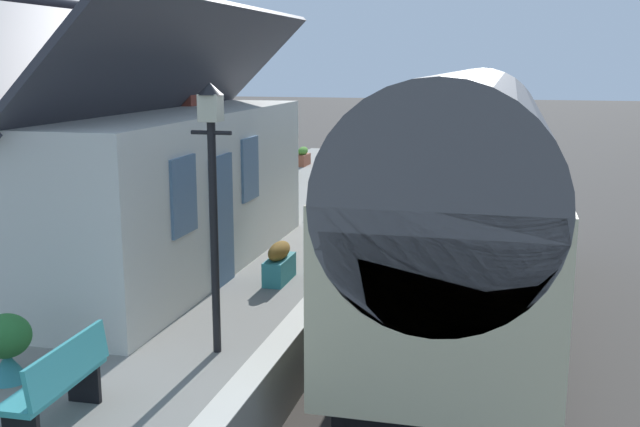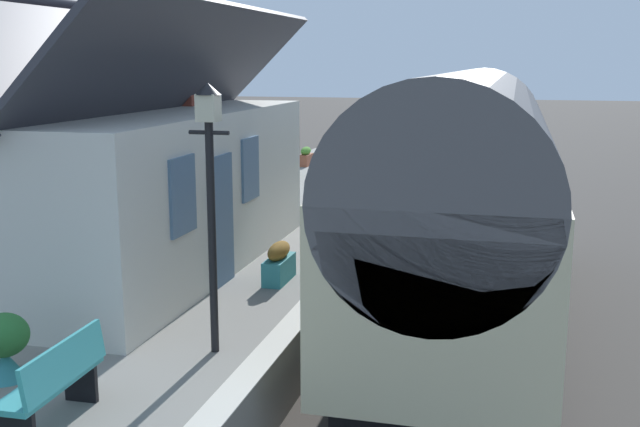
# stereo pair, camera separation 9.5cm
# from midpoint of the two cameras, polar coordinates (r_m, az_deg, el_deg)

# --- Properties ---
(ground_plane) EXTENTS (160.00, 160.00, 0.00)m
(ground_plane) POSITION_cam_midpoint_polar(r_m,az_deg,el_deg) (15.22, 7.37, -5.78)
(ground_plane) COLOR #423D38
(platform) EXTENTS (32.00, 5.43, 0.92)m
(platform) POSITION_cam_midpoint_polar(r_m,az_deg,el_deg) (15.92, -5.99, -3.25)
(platform) COLOR gray
(platform) RESTS_ON ground
(platform_edge_coping) EXTENTS (32.00, 0.36, 0.02)m
(platform_edge_coping) POSITION_cam_midpoint_polar(r_m,az_deg,el_deg) (15.15, 3.02, -2.15)
(platform_edge_coping) COLOR beige
(platform_edge_coping) RESTS_ON platform
(rail_near) EXTENTS (52.00, 0.08, 0.14)m
(rail_near) POSITION_cam_midpoint_polar(r_m,az_deg,el_deg) (15.11, 13.52, -5.85)
(rail_near) COLOR gray
(rail_near) RESTS_ON ground
(rail_far) EXTENTS (52.00, 0.08, 0.14)m
(rail_far) POSITION_cam_midpoint_polar(r_m,az_deg,el_deg) (15.18, 8.05, -5.56)
(rail_far) COLOR gray
(rail_far) RESTS_ON ground
(train) EXTENTS (10.94, 2.73, 4.32)m
(train) POSITION_cam_midpoint_polar(r_m,az_deg,el_deg) (12.98, 10.66, 1.23)
(train) COLOR black
(train) RESTS_ON ground
(station_building) EXTENTS (8.25, 3.52, 5.37)m
(station_building) POSITION_cam_midpoint_polar(r_m,az_deg,el_deg) (13.42, -13.10, 2.39)
(station_building) COLOR silver
(station_building) RESTS_ON platform
(bench_mid_platform) EXTENTS (1.40, 0.43, 0.88)m
(bench_mid_platform) POSITION_cam_midpoint_polar(r_m,az_deg,el_deg) (18.18, 0.53, 1.65)
(bench_mid_platform) COLOR teal
(bench_mid_platform) RESTS_ON platform
(bench_platform_end) EXTENTS (1.40, 0.45, 0.88)m
(bench_platform_end) POSITION_cam_midpoint_polar(r_m,az_deg,el_deg) (20.09, 1.50, 2.58)
(bench_platform_end) COLOR teal
(bench_platform_end) RESTS_ON platform
(bench_by_lamp) EXTENTS (1.41, 0.47, 0.88)m
(bench_by_lamp) POSITION_cam_midpoint_polar(r_m,az_deg,el_deg) (23.82, 3.21, 3.95)
(bench_by_lamp) COLOR teal
(bench_by_lamp) RESTS_ON platform
(bench_near_building) EXTENTS (1.41, 0.48, 0.88)m
(bench_near_building) POSITION_cam_midpoint_polar(r_m,az_deg,el_deg) (8.01, -19.38, -11.84)
(bench_near_building) COLOR teal
(bench_near_building) RESTS_ON platform
(planter_under_sign) EXTENTS (0.90, 0.32, 0.66)m
(planter_under_sign) POSITION_cam_midpoint_polar(r_m,az_deg,el_deg) (12.42, -3.30, -3.72)
(planter_under_sign) COLOR teal
(planter_under_sign) RESTS_ON platform
(planter_edge_far) EXTENTS (0.64, 0.64, 0.83)m
(planter_edge_far) POSITION_cam_midpoint_polar(r_m,az_deg,el_deg) (23.62, -2.99, 3.84)
(planter_edge_far) COLOR #9E5138
(planter_edge_far) RESTS_ON platform
(planter_edge_near) EXTENTS (0.57, 0.57, 0.78)m
(planter_edge_near) POSITION_cam_midpoint_polar(r_m,az_deg,el_deg) (9.33, -22.81, -9.16)
(planter_edge_near) COLOR teal
(planter_edge_near) RESTS_ON platform
(planter_bench_left) EXTENTS (0.59, 0.59, 0.87)m
(planter_bench_left) POSITION_cam_midpoint_polar(r_m,az_deg,el_deg) (22.41, 0.83, 3.48)
(planter_bench_left) COLOR #9E5138
(planter_bench_left) RESTS_ON platform
(planter_bench_right) EXTENTS (0.91, 0.32, 0.65)m
(planter_bench_right) POSITION_cam_midpoint_polar(r_m,az_deg,el_deg) (26.32, -1.39, 4.31)
(planter_bench_right) COLOR #9E5138
(planter_bench_right) RESTS_ON platform
(lamp_post_platform) EXTENTS (0.32, 0.50, 3.30)m
(lamp_post_platform) POSITION_cam_midpoint_polar(r_m,az_deg,el_deg) (9.08, -8.41, 3.61)
(lamp_post_platform) COLOR black
(lamp_post_platform) RESTS_ON platform
(station_sign_board) EXTENTS (0.96, 0.06, 1.57)m
(station_sign_board) POSITION_cam_midpoint_polar(r_m,az_deg,el_deg) (22.01, 4.84, 5.18)
(station_sign_board) COLOR black
(station_sign_board) RESTS_ON platform
(tree_mid_background) EXTENTS (3.82, 4.15, 8.36)m
(tree_mid_background) POSITION_cam_midpoint_polar(r_m,az_deg,el_deg) (28.55, -17.30, 13.67)
(tree_mid_background) COLOR #4C3828
(tree_mid_background) RESTS_ON ground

